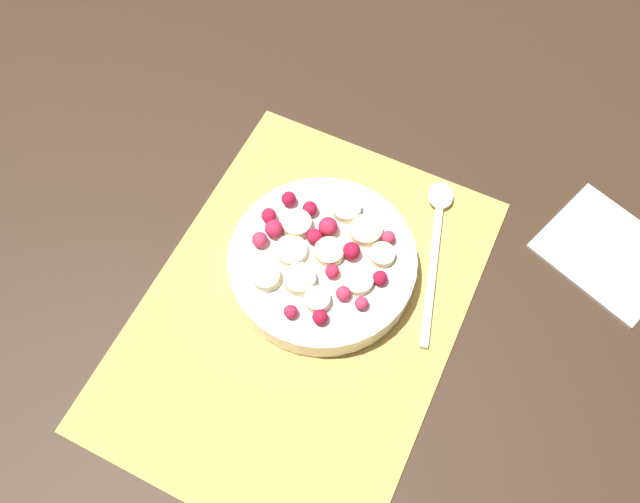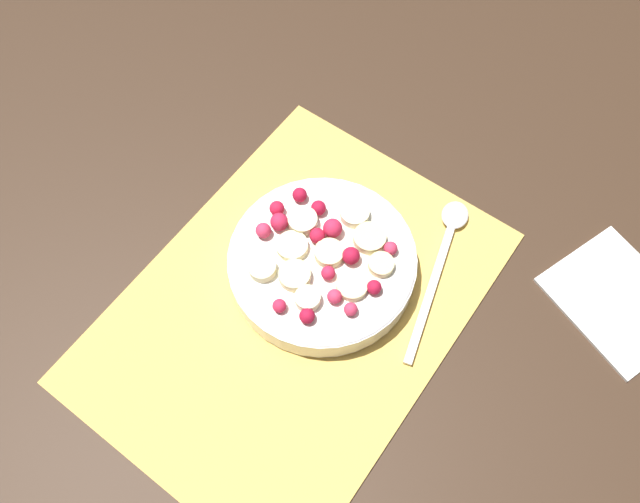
# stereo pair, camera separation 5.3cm
# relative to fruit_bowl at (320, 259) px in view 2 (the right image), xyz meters

# --- Properties ---
(ground_plane) EXTENTS (3.00, 3.00, 0.00)m
(ground_plane) POSITION_rel_fruit_bowl_xyz_m (-0.05, -0.00, -0.03)
(ground_plane) COLOR #382619
(placemat) EXTENTS (0.44, 0.32, 0.01)m
(placemat) POSITION_rel_fruit_bowl_xyz_m (-0.05, -0.00, -0.02)
(placemat) COLOR #E0B251
(placemat) RESTS_ON ground_plane
(fruit_bowl) EXTENTS (0.20, 0.20, 0.05)m
(fruit_bowl) POSITION_rel_fruit_bowl_xyz_m (0.00, 0.00, 0.00)
(fruit_bowl) COLOR white
(fruit_bowl) RESTS_ON placemat
(spoon) EXTENTS (0.20, 0.07, 0.01)m
(spoon) POSITION_rel_fruit_bowl_xyz_m (0.10, -0.10, -0.02)
(spoon) COLOR silver
(spoon) RESTS_ON placemat
(napkin) EXTENTS (0.16, 0.17, 0.01)m
(napkin) POSITION_rel_fruit_bowl_xyz_m (0.16, -0.28, -0.02)
(napkin) COLOR white
(napkin) RESTS_ON ground_plane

